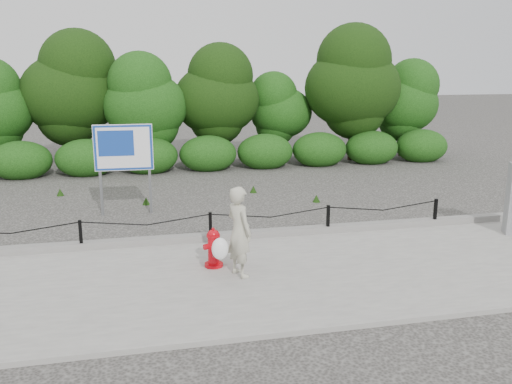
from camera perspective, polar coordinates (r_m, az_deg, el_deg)
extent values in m
plane|color=#2D2B28|center=(11.07, -4.78, -5.54)|extent=(90.00, 90.00, 0.00)
cube|color=gray|center=(9.20, -3.06, -9.30)|extent=(14.00, 4.00, 0.08)
cube|color=slate|center=(11.07, -4.84, -4.72)|extent=(14.00, 0.22, 0.14)
cube|color=black|center=(10.92, -17.97, -4.34)|extent=(0.06, 0.06, 0.60)
cube|color=black|center=(10.95, -4.82, -3.66)|extent=(0.06, 0.06, 0.60)
cube|color=black|center=(11.53, 7.59, -2.84)|extent=(0.06, 0.06, 0.60)
cube|color=black|center=(12.59, 18.35, -2.02)|extent=(0.06, 0.06, 0.60)
cylinder|color=black|center=(11.06, -24.51, -3.50)|extent=(2.50, 0.02, 0.02)
cylinder|color=black|center=(10.80, -11.44, -2.91)|extent=(2.50, 0.02, 0.02)
cylinder|color=black|center=(11.11, 1.55, -2.17)|extent=(2.50, 0.02, 0.02)
cylinder|color=black|center=(11.95, 13.27, -1.41)|extent=(2.50, 0.02, 0.02)
cylinder|color=black|center=(20.04, -18.66, 5.78)|extent=(0.18, 0.18, 2.30)
ellipsoid|color=#244710|center=(19.90, -19.01, 10.37)|extent=(3.40, 2.94, 3.67)
cylinder|color=black|center=(19.16, -11.38, 5.35)|extent=(0.18, 0.18, 1.93)
ellipsoid|color=#244710|center=(19.02, -11.57, 9.38)|extent=(2.86, 2.47, 3.09)
cylinder|color=black|center=(19.75, -4.12, 6.04)|extent=(0.18, 0.18, 2.08)
ellipsoid|color=#244710|center=(19.61, -4.19, 10.27)|extent=(3.08, 2.67, 3.33)
cylinder|color=black|center=(20.68, 2.63, 5.72)|extent=(0.18, 0.18, 1.59)
ellipsoid|color=#244710|center=(20.56, 2.66, 8.79)|extent=(2.36, 2.04, 2.55)
cylinder|color=black|center=(20.68, 9.98, 6.69)|extent=(0.18, 0.18, 2.43)
ellipsoid|color=#244710|center=(20.55, 10.17, 11.39)|extent=(3.59, 3.11, 3.88)
cylinder|color=black|center=(22.04, 15.11, 6.05)|extent=(0.18, 0.18, 1.82)
ellipsoid|color=#244710|center=(21.92, 15.32, 9.35)|extent=(2.70, 2.33, 2.91)
cylinder|color=red|center=(9.71, -4.46, -7.63)|extent=(0.42, 0.42, 0.06)
cylinder|color=red|center=(9.62, -4.49, -6.10)|extent=(0.25, 0.25, 0.50)
cylinder|color=red|center=(9.53, -4.52, -4.59)|extent=(0.30, 0.30, 0.05)
ellipsoid|color=red|center=(9.52, -4.52, -4.43)|extent=(0.27, 0.27, 0.16)
cylinder|color=red|center=(9.50, -4.53, -3.93)|extent=(0.07, 0.07, 0.05)
cylinder|color=red|center=(9.53, -5.25, -5.77)|extent=(0.12, 0.12, 0.10)
cylinder|color=red|center=(9.65, -3.76, -5.50)|extent=(0.12, 0.12, 0.10)
cylinder|color=red|center=(9.48, -4.10, -6.20)|extent=(0.16, 0.15, 0.14)
cylinder|color=slate|center=(9.52, -4.55, -6.61)|extent=(0.01, 0.05, 0.11)
imported|color=#B3AF99|center=(9.06, -1.78, -4.18)|extent=(0.57, 0.67, 1.55)
ellipsoid|color=white|center=(8.93, -3.80, -5.97)|extent=(0.28, 0.22, 0.37)
cube|color=slate|center=(13.35, -16.10, 2.15)|extent=(0.07, 0.07, 2.19)
cube|color=slate|center=(13.28, -11.16, 2.37)|extent=(0.07, 0.07, 2.19)
cube|color=white|center=(13.16, -13.78, 4.57)|extent=(1.37, 0.10, 1.10)
cube|color=#153B99|center=(13.14, -13.79, 4.55)|extent=(1.34, 0.06, 1.06)
cube|color=#153B99|center=(13.13, -14.53, 4.98)|extent=(0.82, 0.04, 0.60)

